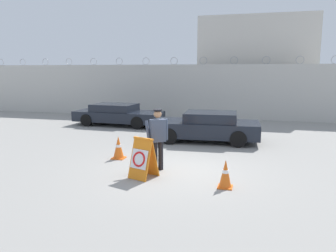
{
  "coord_description": "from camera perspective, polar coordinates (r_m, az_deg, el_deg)",
  "views": [
    {
      "loc": [
        2.18,
        -9.19,
        2.94
      ],
      "look_at": [
        -0.61,
        1.42,
        1.08
      ],
      "focal_mm": 35.0,
      "sensor_mm": 36.0,
      "label": 1
    }
  ],
  "objects": [
    {
      "name": "building_block",
      "position": [
        25.77,
        14.98,
        9.97
      ],
      "size": [
        7.59,
        7.42,
        6.5
      ],
      "color": "beige",
      "rests_on": "ground_plane"
    },
    {
      "name": "perimeter_wall",
      "position": [
        20.5,
        8.66,
        5.94
      ],
      "size": [
        36.0,
        0.3,
        3.78
      ],
      "color": "beige",
      "rests_on": "ground_plane"
    },
    {
      "name": "traffic_cone_mid",
      "position": [
        8.5,
        9.97,
        -8.18
      ],
      "size": [
        0.37,
        0.37,
        0.74
      ],
      "color": "orange",
      "rests_on": "ground_plane"
    },
    {
      "name": "barricade_sign",
      "position": [
        9.11,
        -4.45,
        -5.57
      ],
      "size": [
        0.81,
        0.83,
        1.13
      ],
      "rotation": [
        0.0,
        0.0,
        -0.34
      ],
      "color": "orange",
      "rests_on": "ground_plane"
    },
    {
      "name": "security_guard",
      "position": [
        9.67,
        -1.81,
        -1.76
      ],
      "size": [
        0.69,
        0.47,
        1.83
      ],
      "rotation": [
        0.0,
        0.0,
        -2.51
      ],
      "color": "black",
      "rests_on": "ground_plane"
    },
    {
      "name": "parked_car_front_coupe",
      "position": [
        18.05,
        -8.73,
        2.03
      ],
      "size": [
        4.85,
        2.15,
        1.16
      ],
      "rotation": [
        0.0,
        0.0,
        -0.06
      ],
      "color": "black",
      "rests_on": "ground_plane"
    },
    {
      "name": "traffic_cone_near",
      "position": [
        11.2,
        -8.62,
        -3.72
      ],
      "size": [
        0.42,
        0.42,
        0.76
      ],
      "color": "orange",
      "rests_on": "ground_plane"
    },
    {
      "name": "ground_plane",
      "position": [
        9.89,
        1.36,
        -7.68
      ],
      "size": [
        90.0,
        90.0,
        0.0
      ],
      "primitive_type": "plane",
      "color": "gray"
    },
    {
      "name": "parked_car_rear_sedan",
      "position": [
        13.83,
        6.71,
        -0.07
      ],
      "size": [
        4.5,
        2.15,
        1.24
      ],
      "rotation": [
        0.0,
        0.0,
        3.19
      ],
      "color": "black",
      "rests_on": "ground_plane"
    }
  ]
}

